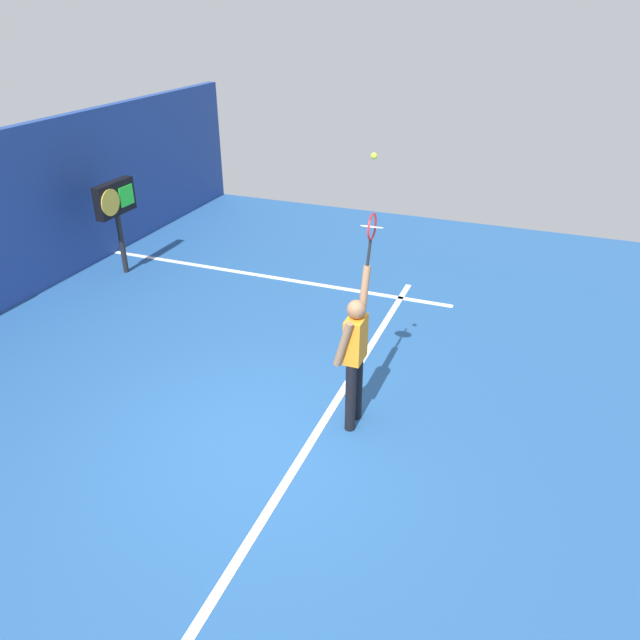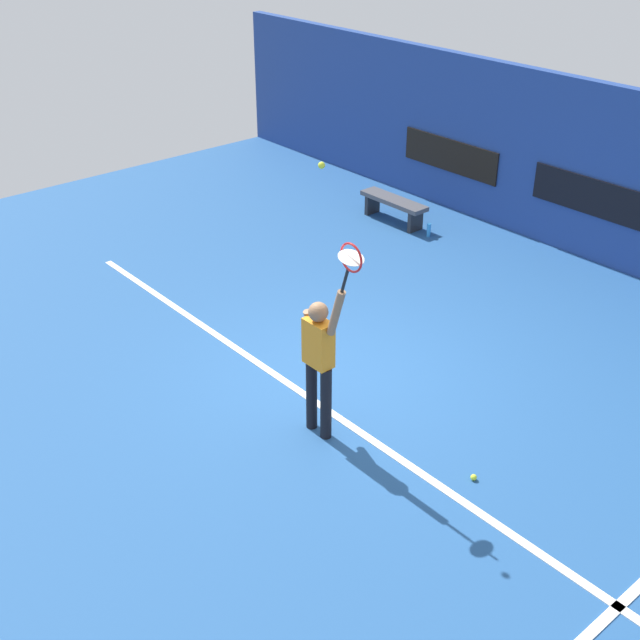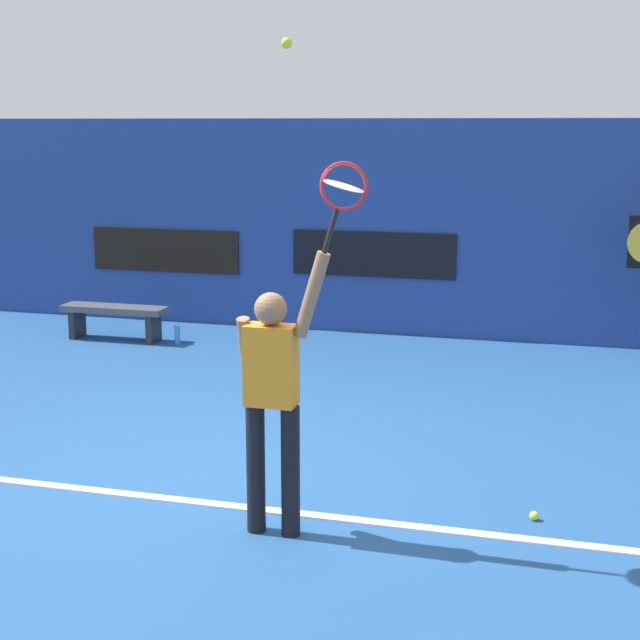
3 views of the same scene
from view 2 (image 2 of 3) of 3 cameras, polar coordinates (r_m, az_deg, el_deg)
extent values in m
plane|color=#23518C|center=(10.49, 1.13, -3.95)|extent=(18.00, 18.00, 0.00)
cube|color=navy|center=(13.89, 18.97, 9.59)|extent=(18.00, 0.20, 2.84)
cube|color=black|center=(13.91, 18.48, 8.16)|extent=(2.20, 0.03, 0.60)
cube|color=black|center=(15.55, 9.07, 11.29)|extent=(2.20, 0.03, 0.60)
cube|color=white|center=(10.18, -1.32, -5.09)|extent=(10.00, 0.10, 0.01)
cylinder|color=black|center=(9.35, -0.59, -5.18)|extent=(0.13, 0.13, 0.92)
cylinder|color=black|center=(9.20, 0.42, -5.85)|extent=(0.13, 0.13, 0.92)
cube|color=orange|center=(8.88, -0.11, -1.61)|extent=(0.34, 0.20, 0.55)
sphere|color=#8C6647|center=(8.68, -0.12, 0.57)|extent=(0.22, 0.22, 0.22)
cylinder|color=#8C6647|center=(8.45, 1.13, 0.50)|extent=(0.25, 0.09, 0.58)
cylinder|color=#8C6647|center=(9.04, -0.56, -0.81)|extent=(0.09, 0.23, 0.58)
cylinder|color=black|center=(8.17, 1.75, 2.77)|extent=(0.12, 0.03, 0.30)
torus|color=red|center=(7.99, 2.19, 4.37)|extent=(0.39, 0.02, 0.39)
cylinder|color=silver|center=(7.99, 2.19, 4.37)|extent=(0.26, 0.27, 0.08)
sphere|color=#CCE033|center=(7.85, 0.11, 10.77)|extent=(0.07, 0.07, 0.07)
cube|color=#4C4C51|center=(14.96, 5.18, 8.31)|extent=(1.40, 0.36, 0.08)
cube|color=#262628|center=(15.40, 3.68, 8.10)|extent=(0.08, 0.32, 0.37)
cube|color=#262628|center=(14.69, 6.68, 6.88)|extent=(0.08, 0.32, 0.37)
cylinder|color=#338CD8|center=(14.52, 7.61, 6.25)|extent=(0.07, 0.07, 0.24)
sphere|color=#CCE033|center=(9.01, 10.69, -10.75)|extent=(0.07, 0.07, 0.07)
camera|label=1|loc=(12.07, -27.56, 21.17)|focal=34.23mm
camera|label=3|loc=(4.91, -42.50, -17.60)|focal=53.61mm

